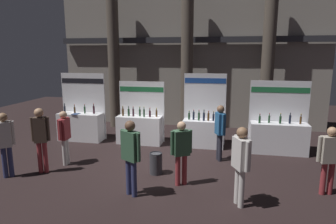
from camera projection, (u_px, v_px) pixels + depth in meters
name	position (u px, v px, depth m)	size (l,w,h in m)	color
ground_plane	(167.00, 164.00, 8.67)	(24.00, 24.00, 0.00)	black
hall_colonnade	(189.00, 49.00, 12.64)	(11.67, 1.22, 6.93)	gray
exhibitor_booth_0	(81.00, 124.00, 11.02)	(1.73, 0.70, 2.51)	white
exhibitor_booth_1	(140.00, 127.00, 10.63)	(1.70, 0.66, 2.24)	white
exhibitor_booth_2	(203.00, 129.00, 10.24)	(1.48, 0.66, 2.55)	white
exhibitor_booth_3	(278.00, 135.00, 9.57)	(1.89, 0.66, 2.35)	white
trash_bin	(156.00, 163.00, 7.91)	(0.35, 0.35, 0.59)	#38383D
visitor_0	(241.00, 159.00, 6.10)	(0.38, 0.55, 1.73)	silver
visitor_1	(220.00, 128.00, 8.78)	(0.34, 0.49, 1.72)	#23232D
visitor_2	(131.00, 151.00, 6.54)	(0.54, 0.39, 1.77)	navy
visitor_3	(5.00, 140.00, 7.55)	(0.40, 0.39, 1.74)	navy
visitor_4	(64.00, 134.00, 8.47)	(0.22, 0.52, 1.60)	silver
visitor_5	(181.00, 148.00, 7.10)	(0.50, 0.40, 1.62)	maroon
visitor_6	(330.00, 155.00, 6.61)	(0.58, 0.31, 1.61)	maroon
visitor_7	(41.00, 135.00, 7.84)	(0.46, 0.31, 1.80)	maroon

